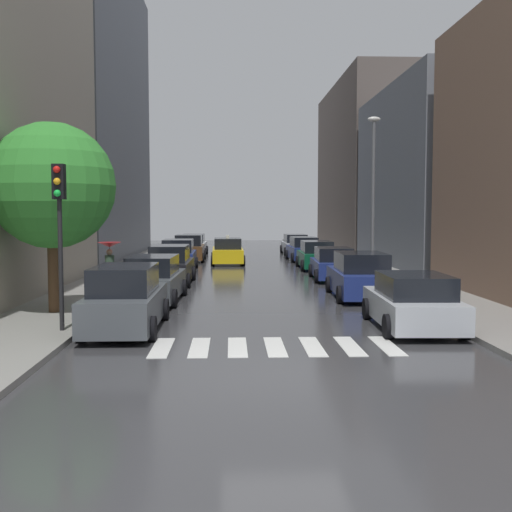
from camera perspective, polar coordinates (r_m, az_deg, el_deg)
ground_plane at (r=36.05m, az=-0.65°, el=-1.12°), size 28.00×72.00×0.04m
sidewalk_left at (r=36.44m, az=-10.93°, el=-0.99°), size 3.00×72.00×0.15m
sidewalk_right at (r=36.81m, az=9.51°, el=-0.92°), size 3.00×72.00×0.15m
crosswalk_stripes at (r=14.99m, az=1.76°, el=-8.33°), size 5.85×2.20×0.01m
building_left_mid at (r=45.06m, az=-15.45°, el=12.74°), size 6.00×21.03×20.30m
building_right_mid at (r=38.34m, az=16.11°, el=6.92°), size 6.00×15.34×10.51m
building_right_far at (r=55.96m, az=10.21°, el=8.01°), size 6.00×19.65×14.33m
parked_car_left_nearest at (r=17.26m, az=-11.88°, el=-4.01°), size 1.98×4.71×1.78m
parked_car_left_second at (r=22.61m, az=-9.37°, el=-2.21°), size 2.13×4.74×1.67m
parked_car_left_third at (r=28.02m, az=-7.89°, el=-0.92°), size 2.06×4.62×1.76m
parked_car_left_fourth at (r=34.56m, az=-7.14°, el=-0.00°), size 2.04×4.12×1.74m
parked_car_left_fifth at (r=41.12m, az=-6.18°, el=0.66°), size 2.13×4.22×1.76m
parked_car_left_sixth at (r=46.73m, az=-5.76°, el=0.99°), size 2.06×4.28×1.61m
parked_car_right_nearest at (r=17.69m, az=14.21°, el=-4.18°), size 2.28×4.49×1.53m
parked_car_right_second at (r=23.63m, az=9.56°, el=-1.88°), size 2.26×4.76×1.72m
parked_car_right_third at (r=29.68m, az=7.09°, el=-0.80°), size 2.12×4.22×1.56m
parked_car_right_fourth at (r=35.37m, az=5.56°, el=0.02°), size 2.07×4.50×1.61m
parked_car_right_fifth at (r=41.19m, az=4.38°, el=0.59°), size 2.11×4.47×1.61m
parked_car_right_sixth at (r=47.62m, az=3.62°, el=1.03°), size 2.04×4.62×1.55m
taxi_midroad at (r=38.69m, az=-2.62°, el=0.39°), size 2.14×4.53×1.81m
pedestrian_foreground at (r=24.90m, az=-13.32°, el=-0.03°), size 0.92×0.92×1.91m
street_tree_left at (r=19.98m, az=-18.26°, el=6.13°), size 3.85×3.85×5.81m
traffic_light_left_corner at (r=16.72m, az=-17.64°, el=4.09°), size 0.30×0.42×4.30m
lamp_post_right at (r=29.37m, az=10.72°, el=6.31°), size 0.60×0.28×7.47m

